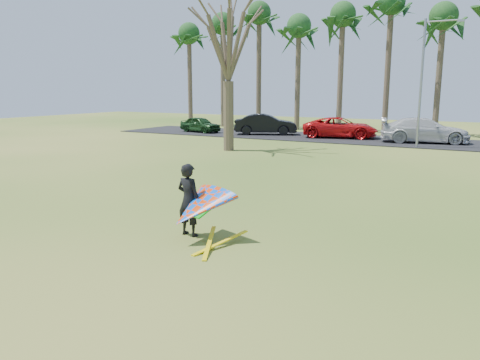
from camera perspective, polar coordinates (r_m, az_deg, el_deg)
The scene contains 16 objects.
ground at distance 12.43m, azimuth -4.50°, elevation -6.54°, with size 100.00×100.00×0.00m, color #225713.
parking_strip at distance 35.67m, azimuth 18.25°, elevation 4.52°, with size 46.00×7.00×0.06m, color black.
palm_0 at distance 50.15m, azimuth -6.23°, elevation 17.19°, with size 4.84×4.84×10.84m.
palm_1 at distance 48.07m, azimuth -2.14°, elevation 18.33°, with size 4.84×4.84×11.54m.
palm_2 at distance 46.25m, azimuth 2.36°, elevation 19.47°, with size 4.84×4.84×12.24m.
palm_3 at distance 44.43m, azimuth 7.20°, elevation 17.97°, with size 4.84×4.84×10.84m.
palm_4 at distance 43.19m, azimuth 12.43°, elevation 18.92°, with size 4.84×4.84×11.54m.
palm_5 at distance 42.30m, azimuth 17.99°, elevation 19.76°, with size 4.84×4.84×12.24m.
palm_6 at distance 41.47m, azimuth 23.56°, elevation 17.68°, with size 4.84×4.84×10.84m.
bare_tree_left at distance 28.99m, azimuth -1.46°, elevation 17.32°, with size 6.60×6.60×9.70m.
streetlight at distance 32.18m, azimuth 21.55°, elevation 11.58°, with size 2.28×0.18×8.00m.
car_0 at distance 40.90m, azimuth -4.88°, elevation 6.77°, with size 1.56×3.87×1.32m, color #173917.
car_1 at distance 38.61m, azimuth 3.14°, elevation 6.80°, with size 1.77×5.07×1.67m, color black.
car_2 at distance 36.83m, azimuth 12.12°, elevation 6.28°, with size 2.58×5.61×1.56m, color red.
car_3 at distance 35.13m, azimuth 21.58°, elevation 5.66°, with size 2.40×5.89×1.71m, color silver.
kite_flyer at distance 11.72m, azimuth -5.31°, elevation -3.25°, with size 2.13×2.39×2.05m.
Camera 1 is at (6.57, -9.86, 3.75)m, focal length 35.00 mm.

